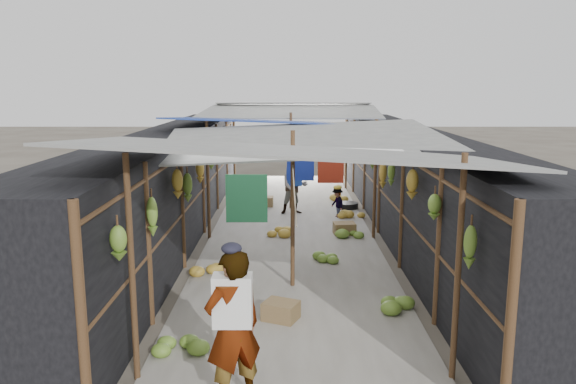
{
  "coord_description": "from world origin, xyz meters",
  "views": [
    {
      "loc": [
        -0.08,
        -5.91,
        3.3
      ],
      "look_at": [
        -0.08,
        4.87,
        1.25
      ],
      "focal_mm": 35.0,
      "sensor_mm": 36.0,
      "label": 1
    }
  ],
  "objects_px": {
    "black_basin": "(348,206)",
    "vendor_seated": "(337,203)",
    "shopper_blue": "(294,187)",
    "crate_near": "(281,311)",
    "vendor_elderly": "(233,328)"
  },
  "relations": [
    {
      "from": "black_basin",
      "to": "shopper_blue",
      "type": "xyz_separation_m",
      "value": [
        -1.46,
        -0.61,
        0.64
      ]
    },
    {
      "from": "black_basin",
      "to": "vendor_elderly",
      "type": "bearing_deg",
      "value": -102.98
    },
    {
      "from": "black_basin",
      "to": "shopper_blue",
      "type": "height_order",
      "value": "shopper_blue"
    },
    {
      "from": "shopper_blue",
      "to": "vendor_seated",
      "type": "xyz_separation_m",
      "value": [
        1.09,
        -0.44,
        -0.34
      ]
    },
    {
      "from": "black_basin",
      "to": "vendor_seated",
      "type": "bearing_deg",
      "value": -109.58
    },
    {
      "from": "vendor_elderly",
      "to": "shopper_blue",
      "type": "relative_size",
      "value": 1.16
    },
    {
      "from": "vendor_elderly",
      "to": "vendor_seated",
      "type": "bearing_deg",
      "value": -131.66
    },
    {
      "from": "black_basin",
      "to": "vendor_elderly",
      "type": "relative_size",
      "value": 0.34
    },
    {
      "from": "crate_near",
      "to": "shopper_blue",
      "type": "xyz_separation_m",
      "value": [
        0.26,
        6.77,
        0.59
      ]
    },
    {
      "from": "crate_near",
      "to": "shopper_blue",
      "type": "height_order",
      "value": "shopper_blue"
    },
    {
      "from": "black_basin",
      "to": "shopper_blue",
      "type": "bearing_deg",
      "value": -157.42
    },
    {
      "from": "vendor_elderly",
      "to": "shopper_blue",
      "type": "xyz_separation_m",
      "value": [
        0.73,
        8.88,
        -0.12
      ]
    },
    {
      "from": "vendor_elderly",
      "to": "vendor_seated",
      "type": "xyz_separation_m",
      "value": [
        1.81,
        8.44,
        -0.46
      ]
    },
    {
      "from": "black_basin",
      "to": "vendor_seated",
      "type": "height_order",
      "value": "vendor_seated"
    },
    {
      "from": "vendor_seated",
      "to": "crate_near",
      "type": "bearing_deg",
      "value": -35.65
    }
  ]
}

